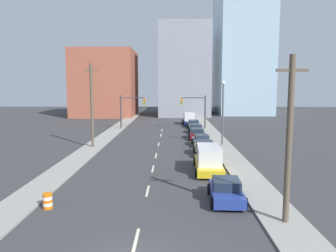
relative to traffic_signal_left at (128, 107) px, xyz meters
The scene contains 26 objects.
sidewalk_left 6.94m from the traffic_signal_left, 109.86° to the left, with size 2.53×94.67×0.13m.
sidewalk_right 14.95m from the traffic_signal_left, 22.59° to the left, with size 2.53×94.67×0.13m.
lane_stripe_at_2m 40.34m from the traffic_signal_left, 81.86° to the right, with size 0.16×2.40×0.01m, color beige.
lane_stripe_at_9m 33.20m from the traffic_signal_left, 80.07° to the right, with size 0.16×2.40×0.01m, color beige.
lane_stripe_at_15m 27.30m from the traffic_signal_left, 77.86° to the right, with size 0.16×2.40×0.01m, color beige.
lane_stripe_at_21m 22.02m from the traffic_signal_left, 74.81° to the right, with size 0.16×2.40×0.01m, color beige.
lane_stripe_at_27m 15.85m from the traffic_signal_left, 68.34° to the right, with size 0.16×2.40×0.01m, color beige.
lane_stripe_at_35m 9.69m from the traffic_signal_left, 50.62° to the right, with size 0.16×2.40×0.01m, color beige.
lane_stripe_at_40m 6.93m from the traffic_signal_left, 14.07° to the right, with size 0.16×2.40×0.01m, color beige.
building_brick_left 26.75m from the traffic_signal_left, 109.32° to the left, with size 14.00×16.00×15.56m.
building_office_center 31.51m from the traffic_signal_left, 70.67° to the left, with size 12.00×20.00×21.72m.
building_glass_right 44.14m from the traffic_signal_left, 52.34° to the left, with size 13.00×20.00×36.75m.
traffic_signal_left is the anchor object (origin of this frame).
traffic_signal_right 11.60m from the traffic_signal_left, ahead, with size 4.24×0.35×5.67m.
utility_pole_right_near 40.17m from the traffic_signal_left, 70.49° to the right, with size 1.60×0.32×8.85m.
utility_pole_left_mid 16.87m from the traffic_signal_left, 96.71° to the right, with size 1.60×0.32×9.81m.
traffic_barrel 36.03m from the traffic_signal_left, 90.03° to the right, with size 0.56×0.56×0.95m.
street_lamp 20.25m from the traffic_signal_left, 48.21° to the right, with size 0.44×0.44×7.81m.
sedan_blue 36.19m from the traffic_signal_left, 72.53° to the right, with size 2.32×4.35×1.42m.
box_truck_yellow 29.29m from the traffic_signal_left, 68.89° to the right, with size 2.60×6.24×2.20m.
sedan_tan 23.46m from the traffic_signal_left, 62.32° to the right, with size 2.24×4.35×1.51m.
sedan_silver 19.03m from the traffic_signal_left, 54.38° to the right, with size 2.26×4.42×1.37m.
sedan_maroon 14.94m from the traffic_signal_left, 42.63° to the right, with size 2.29×4.50×1.44m.
sedan_teal 12.33m from the traffic_signal_left, 22.45° to the right, with size 2.27×4.59×1.36m.
sedan_gray 11.53m from the traffic_signal_left, ahead, with size 2.25×4.67×1.40m.
box_truck_navy 12.87m from the traffic_signal_left, 33.52° to the left, with size 2.53×5.52×2.19m.
Camera 1 is at (1.73, -12.77, 7.30)m, focal length 35.00 mm.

